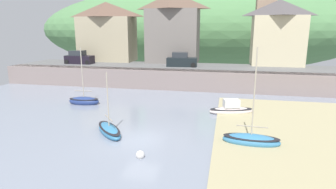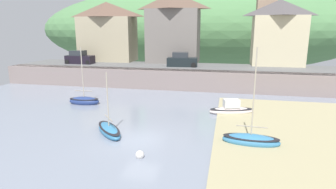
{
  "view_description": "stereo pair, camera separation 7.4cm",
  "coord_description": "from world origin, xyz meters",
  "px_view_note": "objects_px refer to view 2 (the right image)",
  "views": [
    {
      "loc": [
        5.68,
        -17.77,
        7.51
      ],
      "look_at": [
        0.66,
        6.17,
        1.8
      ],
      "focal_mm": 30.42,
      "sensor_mm": 36.0,
      "label": 1
    },
    {
      "loc": [
        5.75,
        -17.76,
        7.51
      ],
      "look_at": [
        0.66,
        6.17,
        1.8
      ],
      "focal_mm": 30.42,
      "sensor_mm": 36.0,
      "label": 2
    }
  ],
  "objects_px": {
    "waterfront_building_left": "(107,31)",
    "dinghy_open_wooden": "(231,110)",
    "parked_car_by_wall": "(182,61)",
    "mooring_buoy": "(140,155)",
    "sailboat_white_hull": "(251,140)",
    "fishing_boat_green": "(109,130)",
    "waterfront_building_right": "(278,32)",
    "waterfront_building_centre": "(173,27)",
    "sailboat_nearest_shore": "(84,101)",
    "parked_car_near_slipway": "(80,58)",
    "church_with_spire": "(266,13)"
  },
  "relations": [
    {
      "from": "dinghy_open_wooden",
      "to": "parked_car_by_wall",
      "type": "height_order",
      "value": "parked_car_by_wall"
    },
    {
      "from": "waterfront_building_centre",
      "to": "sailboat_nearest_shore",
      "type": "height_order",
      "value": "waterfront_building_centre"
    },
    {
      "from": "sailboat_white_hull",
      "to": "fishing_boat_green",
      "type": "height_order",
      "value": "sailboat_white_hull"
    },
    {
      "from": "fishing_boat_green",
      "to": "dinghy_open_wooden",
      "type": "bearing_deg",
      "value": 88.34
    },
    {
      "from": "dinghy_open_wooden",
      "to": "parked_car_near_slipway",
      "type": "bearing_deg",
      "value": 133.82
    },
    {
      "from": "waterfront_building_right",
      "to": "mooring_buoy",
      "type": "bearing_deg",
      "value": -112.38
    },
    {
      "from": "waterfront_building_right",
      "to": "mooring_buoy",
      "type": "height_order",
      "value": "waterfront_building_right"
    },
    {
      "from": "waterfront_building_left",
      "to": "fishing_boat_green",
      "type": "height_order",
      "value": "waterfront_building_left"
    },
    {
      "from": "waterfront_building_right",
      "to": "sailboat_nearest_shore",
      "type": "bearing_deg",
      "value": -140.29
    },
    {
      "from": "church_with_spire",
      "to": "parked_car_near_slipway",
      "type": "relative_size",
      "value": 3.46
    },
    {
      "from": "waterfront_building_left",
      "to": "waterfront_building_centre",
      "type": "bearing_deg",
      "value": 0.0
    },
    {
      "from": "sailboat_nearest_shore",
      "to": "mooring_buoy",
      "type": "distance_m",
      "value": 14.17
    },
    {
      "from": "waterfront_building_centre",
      "to": "waterfront_building_right",
      "type": "bearing_deg",
      "value": -0.0
    },
    {
      "from": "dinghy_open_wooden",
      "to": "parked_car_by_wall",
      "type": "relative_size",
      "value": 0.98
    },
    {
      "from": "waterfront_building_centre",
      "to": "mooring_buoy",
      "type": "distance_m",
      "value": 29.17
    },
    {
      "from": "parked_car_by_wall",
      "to": "waterfront_building_centre",
      "type": "bearing_deg",
      "value": 109.85
    },
    {
      "from": "waterfront_building_left",
      "to": "mooring_buoy",
      "type": "relative_size",
      "value": 17.06
    },
    {
      "from": "waterfront_building_left",
      "to": "church_with_spire",
      "type": "relative_size",
      "value": 0.63
    },
    {
      "from": "waterfront_building_centre",
      "to": "waterfront_building_right",
      "type": "relative_size",
      "value": 1.15
    },
    {
      "from": "waterfront_building_centre",
      "to": "sailboat_white_hull",
      "type": "relative_size",
      "value": 1.56
    },
    {
      "from": "dinghy_open_wooden",
      "to": "sailboat_nearest_shore",
      "type": "xyz_separation_m",
      "value": [
        -14.65,
        0.32,
        -0.03
      ]
    },
    {
      "from": "dinghy_open_wooden",
      "to": "mooring_buoy",
      "type": "xyz_separation_m",
      "value": [
        -5.35,
        -10.37,
        -0.19
      ]
    },
    {
      "from": "waterfront_building_left",
      "to": "dinghy_open_wooden",
      "type": "xyz_separation_m",
      "value": [
        19.4,
        -17.61,
        -6.68
      ]
    },
    {
      "from": "waterfront_building_left",
      "to": "parked_car_near_slipway",
      "type": "xyz_separation_m",
      "value": [
        -2.6,
        -4.5,
        -3.82
      ]
    },
    {
      "from": "dinghy_open_wooden",
      "to": "fishing_boat_green",
      "type": "bearing_deg",
      "value": -156.66
    },
    {
      "from": "church_with_spire",
      "to": "sailboat_nearest_shore",
      "type": "height_order",
      "value": "church_with_spire"
    },
    {
      "from": "waterfront_building_left",
      "to": "sailboat_white_hull",
      "type": "xyz_separation_m",
      "value": [
        20.65,
        -24.59,
        -6.72
      ]
    },
    {
      "from": "church_with_spire",
      "to": "parked_car_by_wall",
      "type": "relative_size",
      "value": 3.4
    },
    {
      "from": "dinghy_open_wooden",
      "to": "church_with_spire",
      "type": "bearing_deg",
      "value": 62.15
    },
    {
      "from": "waterfront_building_right",
      "to": "church_with_spire",
      "type": "relative_size",
      "value": 0.62
    },
    {
      "from": "mooring_buoy",
      "to": "sailboat_white_hull",
      "type": "bearing_deg",
      "value": 27.25
    },
    {
      "from": "dinghy_open_wooden",
      "to": "fishing_boat_green",
      "type": "distance_m",
      "value": 11.22
    },
    {
      "from": "sailboat_white_hull",
      "to": "sailboat_nearest_shore",
      "type": "height_order",
      "value": "sailboat_white_hull"
    },
    {
      "from": "sailboat_white_hull",
      "to": "mooring_buoy",
      "type": "xyz_separation_m",
      "value": [
        -6.6,
        -3.4,
        -0.15
      ]
    },
    {
      "from": "waterfront_building_centre",
      "to": "church_with_spire",
      "type": "relative_size",
      "value": 0.72
    },
    {
      "from": "waterfront_building_centre",
      "to": "dinghy_open_wooden",
      "type": "height_order",
      "value": "waterfront_building_centre"
    },
    {
      "from": "waterfront_building_left",
      "to": "mooring_buoy",
      "type": "xyz_separation_m",
      "value": [
        14.05,
        -27.99,
        -6.87
      ]
    },
    {
      "from": "sailboat_nearest_shore",
      "to": "mooring_buoy",
      "type": "xyz_separation_m",
      "value": [
        9.3,
        -10.69,
        -0.15
      ]
    },
    {
      "from": "dinghy_open_wooden",
      "to": "parked_car_by_wall",
      "type": "distance_m",
      "value": 15.0
    },
    {
      "from": "sailboat_nearest_shore",
      "to": "parked_car_near_slipway",
      "type": "height_order",
      "value": "sailboat_nearest_shore"
    },
    {
      "from": "parked_car_by_wall",
      "to": "mooring_buoy",
      "type": "height_order",
      "value": "parked_car_by_wall"
    },
    {
      "from": "waterfront_building_centre",
      "to": "fishing_boat_green",
      "type": "relative_size",
      "value": 2.19
    },
    {
      "from": "waterfront_building_centre",
      "to": "mooring_buoy",
      "type": "height_order",
      "value": "waterfront_building_centre"
    },
    {
      "from": "waterfront_building_centre",
      "to": "dinghy_open_wooden",
      "type": "bearing_deg",
      "value": -63.5
    },
    {
      "from": "waterfront_building_centre",
      "to": "sailboat_nearest_shore",
      "type": "relative_size",
      "value": 1.74
    },
    {
      "from": "dinghy_open_wooden",
      "to": "waterfront_building_left",
      "type": "bearing_deg",
      "value": 122.39
    },
    {
      "from": "sailboat_nearest_shore",
      "to": "parked_car_by_wall",
      "type": "bearing_deg",
      "value": 54.89
    },
    {
      "from": "waterfront_building_left",
      "to": "parked_car_by_wall",
      "type": "height_order",
      "value": "waterfront_building_left"
    },
    {
      "from": "parked_car_near_slipway",
      "to": "parked_car_by_wall",
      "type": "height_order",
      "value": "same"
    },
    {
      "from": "fishing_boat_green",
      "to": "mooring_buoy",
      "type": "bearing_deg",
      "value": 5.09
    }
  ]
}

